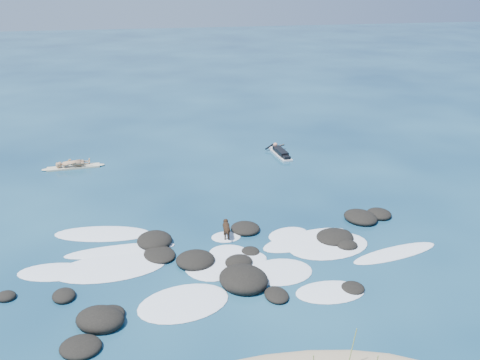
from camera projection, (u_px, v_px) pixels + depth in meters
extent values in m
plane|color=#0A2642|center=(223.00, 246.00, 19.21)|extent=(160.00, 160.00, 0.00)
cylinder|color=#7E9A4A|center=(352.00, 348.00, 12.92)|extent=(0.17, 0.05, 1.16)
ellipsoid|color=black|center=(155.00, 240.00, 19.34)|extent=(1.33, 1.44, 0.49)
ellipsoid|color=black|center=(335.00, 237.00, 19.64)|extent=(1.77, 1.71, 0.39)
ellipsoid|color=black|center=(277.00, 295.00, 16.18)|extent=(0.81, 0.99, 0.26)
ellipsoid|color=black|center=(347.00, 245.00, 19.09)|extent=(0.75, 0.68, 0.32)
ellipsoid|color=black|center=(353.00, 288.00, 16.57)|extent=(0.91, 0.94, 0.20)
ellipsoid|color=black|center=(244.00, 279.00, 16.84)|extent=(2.05, 2.14, 0.65)
ellipsoid|color=black|center=(239.00, 262.00, 17.97)|extent=(1.07, 0.98, 0.38)
ellipsoid|color=black|center=(250.00, 251.00, 18.75)|extent=(0.66, 0.75, 0.17)
ellipsoid|color=black|center=(361.00, 217.00, 21.20)|extent=(1.61, 1.75, 0.43)
ellipsoid|color=black|center=(100.00, 319.00, 14.92)|extent=(1.76, 1.64, 0.56)
ellipsoid|color=black|center=(81.00, 347.00, 13.92)|extent=(1.27, 1.20, 0.32)
ellipsoid|color=black|center=(106.00, 316.00, 15.17)|extent=(1.40, 1.32, 0.34)
ellipsoid|color=black|center=(195.00, 260.00, 18.05)|extent=(1.38, 1.36, 0.44)
ellipsoid|color=black|center=(6.00, 296.00, 16.11)|extent=(0.78, 0.76, 0.26)
ellipsoid|color=black|center=(379.00, 214.00, 21.53)|extent=(1.05, 1.11, 0.35)
ellipsoid|color=black|center=(343.00, 235.00, 19.89)|extent=(0.90, 0.98, 0.26)
ellipsoid|color=black|center=(64.00, 296.00, 16.13)|extent=(0.83, 0.92, 0.31)
ellipsoid|color=black|center=(160.00, 254.00, 18.50)|extent=(1.43, 1.58, 0.28)
ellipsoid|color=black|center=(245.00, 228.00, 20.33)|extent=(1.37, 1.40, 0.34)
ellipsoid|color=white|center=(111.00, 267.00, 17.81)|extent=(3.83, 2.13, 0.12)
ellipsoid|color=white|center=(395.00, 253.00, 18.70)|extent=(3.60, 1.56, 0.12)
ellipsoid|color=white|center=(238.00, 260.00, 18.25)|extent=(2.01, 1.39, 0.12)
ellipsoid|color=white|center=(120.00, 251.00, 18.87)|extent=(3.90, 0.99, 0.12)
ellipsoid|color=white|center=(280.00, 272.00, 17.54)|extent=(2.27, 1.82, 0.12)
ellipsoid|color=white|center=(184.00, 303.00, 15.89)|extent=(3.18, 2.53, 0.12)
ellipsoid|color=white|center=(103.00, 234.00, 20.07)|extent=(3.79, 1.99, 0.12)
ellipsoid|color=white|center=(307.00, 240.00, 19.63)|extent=(3.82, 2.17, 0.12)
ellipsoid|color=white|center=(229.00, 253.00, 18.72)|extent=(1.67, 1.53, 0.12)
ellipsoid|color=white|center=(288.00, 235.00, 20.00)|extent=(1.95, 1.68, 0.12)
ellipsoid|color=white|center=(330.00, 292.00, 16.43)|extent=(2.24, 1.36, 0.12)
ellipsoid|color=white|center=(210.00, 267.00, 17.85)|extent=(2.05, 2.21, 0.12)
ellipsoid|color=white|center=(55.00, 272.00, 17.52)|extent=(2.56, 1.52, 0.12)
ellipsoid|color=white|center=(328.00, 245.00, 19.22)|extent=(3.30, 2.43, 0.12)
ellipsoid|color=white|center=(226.00, 237.00, 19.83)|extent=(1.10, 0.90, 0.12)
cube|color=beige|center=(73.00, 167.00, 26.80)|extent=(2.58, 0.69, 0.09)
ellipsoid|color=beige|center=(100.00, 165.00, 27.12)|extent=(0.53, 0.32, 0.09)
ellipsoid|color=beige|center=(47.00, 170.00, 26.47)|extent=(0.53, 0.32, 0.09)
imported|color=tan|center=(71.00, 151.00, 26.48)|extent=(0.43, 0.63, 1.66)
cube|color=white|center=(280.00, 154.00, 28.69)|extent=(0.69, 2.34, 0.08)
ellipsoid|color=white|center=(273.00, 148.00, 29.72)|extent=(0.31, 0.52, 0.09)
cube|color=black|center=(281.00, 151.00, 28.63)|extent=(0.52, 1.44, 0.23)
sphere|color=tan|center=(275.00, 145.00, 29.31)|extent=(0.26, 0.26, 0.24)
cylinder|color=black|center=(269.00, 147.00, 29.43)|extent=(0.56, 0.35, 0.26)
cylinder|color=black|center=(279.00, 146.00, 29.58)|extent=(0.58, 0.28, 0.26)
cube|color=black|center=(286.00, 157.00, 27.94)|extent=(0.40, 0.60, 0.15)
cylinder|color=black|center=(226.00, 228.00, 19.59)|extent=(0.30, 0.53, 0.25)
sphere|color=black|center=(226.00, 225.00, 19.80)|extent=(0.29, 0.29, 0.26)
sphere|color=black|center=(227.00, 231.00, 19.38)|extent=(0.26, 0.26, 0.23)
sphere|color=black|center=(226.00, 221.00, 19.91)|extent=(0.20, 0.20, 0.19)
cone|color=black|center=(225.00, 220.00, 20.01)|extent=(0.11, 0.12, 0.10)
cone|color=black|center=(224.00, 220.00, 19.87)|extent=(0.09, 0.07, 0.09)
cone|color=black|center=(227.00, 220.00, 19.88)|extent=(0.09, 0.07, 0.09)
cylinder|color=black|center=(224.00, 232.00, 19.84)|extent=(0.07, 0.07, 0.34)
cylinder|color=black|center=(228.00, 232.00, 19.86)|extent=(0.07, 0.07, 0.34)
cylinder|color=black|center=(225.00, 237.00, 19.52)|extent=(0.07, 0.07, 0.34)
cylinder|color=black|center=(229.00, 237.00, 19.53)|extent=(0.07, 0.07, 0.34)
cylinder|color=black|center=(227.00, 231.00, 19.25)|extent=(0.07, 0.25, 0.15)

